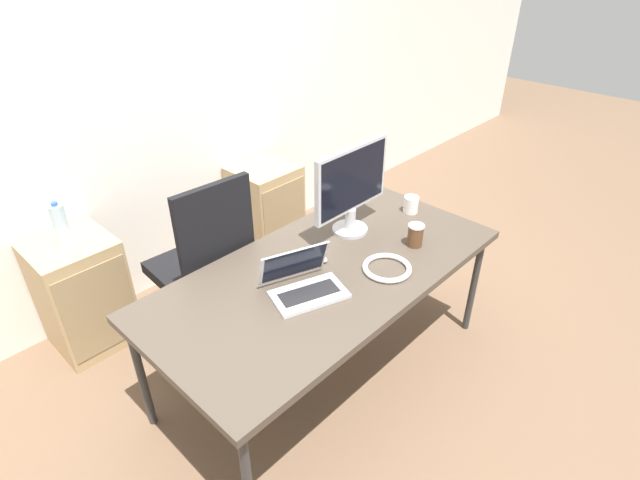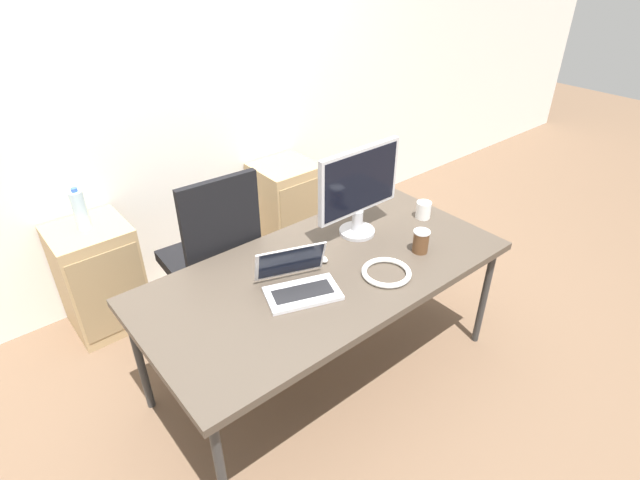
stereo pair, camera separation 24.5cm
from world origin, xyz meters
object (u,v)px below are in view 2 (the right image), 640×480
(mouse, at_px, (323,259))
(office_chair, at_px, (214,272))
(monitor, at_px, (359,189))
(cabinet_right, at_px, (286,207))
(coffee_cup_white, at_px, (423,210))
(cable_coil, at_px, (386,272))
(water_bottle, at_px, (80,210))
(laptop_center, at_px, (298,282))
(coffee_cup_brown, at_px, (421,241))
(cabinet_left, at_px, (100,277))

(mouse, bearing_deg, office_chair, 114.62)
(mouse, bearing_deg, monitor, 16.71)
(cabinet_right, bearing_deg, mouse, -117.37)
(coffee_cup_white, xyz_separation_m, cable_coil, (-0.58, -0.26, -0.04))
(water_bottle, distance_m, cable_coil, 1.75)
(office_chair, xyz_separation_m, cable_coil, (0.47, -0.94, 0.31))
(office_chair, height_order, cabinet_right, office_chair)
(office_chair, xyz_separation_m, laptop_center, (0.06, -0.76, 0.34))
(water_bottle, height_order, coffee_cup_white, water_bottle)
(coffee_cup_white, height_order, cable_coil, coffee_cup_white)
(coffee_cup_white, bearing_deg, water_bottle, 143.22)
(monitor, distance_m, mouse, 0.43)
(cabinet_right, distance_m, water_bottle, 1.49)
(coffee_cup_white, xyz_separation_m, coffee_cup_brown, (-0.29, -0.23, 0.01))
(laptop_center, bearing_deg, water_bottle, 114.86)
(cabinet_left, xyz_separation_m, laptop_center, (0.58, -1.26, 0.41))
(cabinet_left, height_order, cable_coil, cable_coil)
(cabinet_right, bearing_deg, cabinet_left, 180.00)
(water_bottle, relative_size, laptop_center, 0.65)
(water_bottle, xyz_separation_m, cable_coil, (0.99, -1.44, -0.09))
(office_chair, bearing_deg, cabinet_left, 136.37)
(cabinet_right, height_order, laptop_center, laptop_center)
(laptop_center, xyz_separation_m, coffee_cup_brown, (0.70, -0.15, 0.02))
(coffee_cup_white, bearing_deg, laptop_center, -175.13)
(cabinet_left, bearing_deg, cabinet_right, 0.00)
(cabinet_right, height_order, monitor, monitor)
(cabinet_right, bearing_deg, laptop_center, -123.62)
(cabinet_right, distance_m, monitor, 1.26)
(office_chair, xyz_separation_m, coffee_cup_white, (1.05, -0.67, 0.34))
(office_chair, relative_size, cable_coil, 4.48)
(office_chair, bearing_deg, monitor, -41.35)
(coffee_cup_white, relative_size, cable_coil, 0.41)
(office_chair, height_order, coffee_cup_white, office_chair)
(mouse, height_order, coffee_cup_brown, coffee_cup_brown)
(office_chair, relative_size, cabinet_right, 1.58)
(monitor, xyz_separation_m, coffee_cup_white, (0.42, -0.12, -0.22))
(cabinet_left, height_order, mouse, mouse)
(monitor, relative_size, cable_coil, 2.19)
(water_bottle, xyz_separation_m, coffee_cup_white, (1.57, -1.17, -0.05))
(laptop_center, xyz_separation_m, monitor, (0.57, 0.20, 0.23))
(cabinet_left, relative_size, water_bottle, 2.74)
(mouse, bearing_deg, laptop_center, -156.38)
(water_bottle, relative_size, monitor, 0.47)
(monitor, bearing_deg, office_chair, 138.65)
(office_chair, height_order, monitor, monitor)
(coffee_cup_white, distance_m, cable_coil, 0.64)
(cabinet_left, relative_size, coffee_cup_brown, 5.61)
(monitor, xyz_separation_m, mouse, (-0.33, -0.10, -0.26))
(cabinet_right, bearing_deg, water_bottle, 179.91)
(office_chair, xyz_separation_m, coffee_cup_brown, (0.76, -0.90, 0.35))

